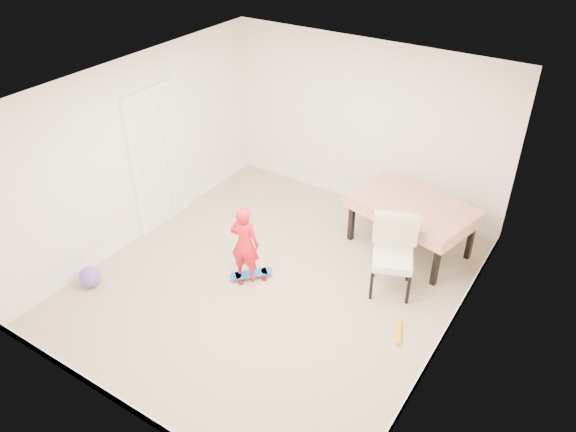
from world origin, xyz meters
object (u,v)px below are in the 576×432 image
Objects in this scene: child at (245,246)px; dining_chair at (393,258)px; balloon at (90,277)px; dining_table at (410,226)px; skateboard at (251,276)px.

dining_chair is at bearing -167.02° from child.
dining_chair is at bearing 31.72° from balloon.
dining_chair reaches higher than dining_table.
balloon reaches higher than skateboard.
balloon is (-3.29, -2.04, -0.37)m from dining_chair.
dining_table is at bearing 2.75° from skateboard.
child is (-1.68, -0.83, 0.03)m from dining_chair.
balloon is (-1.62, -1.21, -0.39)m from child.
dining_chair is at bearing -67.43° from dining_table.
skateboard is 2.09m from balloon.
dining_table is 2.80× the size of skateboard.
skateboard is at bearing 36.82° from balloon.
dining_chair is 3.89m from balloon.
child reaches higher than dining_table.
child is (-1.52, -1.80, 0.16)m from dining_table.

